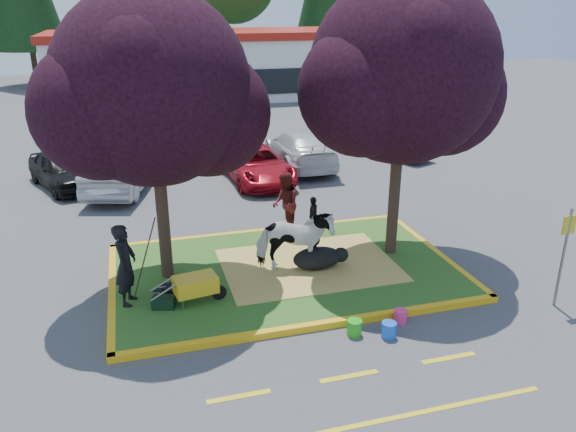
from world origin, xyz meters
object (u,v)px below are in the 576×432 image
object	(u,v)px
cow	(295,241)
bucket_green	(354,328)
handler	(126,265)
bucket_pink	(401,316)
sign_post	(565,248)
car_black	(62,169)
car_silver	(123,168)
bucket_blue	(389,330)
calf	(317,258)
wheelbarrow	(196,285)

from	to	relation	value
cow	bucket_green	bearing A→B (deg)	-157.37
handler	bucket_pink	size ratio (longest dim) A/B	6.33
sign_post	bucket_pink	xyz separation A→B (m)	(-3.57, 0.30, -1.24)
cow	sign_post	size ratio (longest dim) A/B	0.81
car_black	bucket_green	bearing A→B (deg)	-84.41
sign_post	car_silver	xyz separation A→B (m)	(-8.97, 11.06, -0.60)
handler	bucket_pink	world-z (taller)	handler
bucket_pink	sign_post	bearing A→B (deg)	-4.76
handler	car_black	bearing A→B (deg)	29.52
handler	car_black	xyz separation A→B (m)	(-2.09, 9.50, -0.40)
handler	car_black	distance (m)	9.74
bucket_green	bucket_blue	bearing A→B (deg)	-22.68
cow	car_black	xyz separation A→B (m)	(-5.97, 9.02, -0.27)
sign_post	bucket_blue	distance (m)	4.23
bucket_pink	calf	bearing A→B (deg)	110.01
cow	bucket_green	world-z (taller)	cow
sign_post	bucket_blue	bearing A→B (deg)	179.61
wheelbarrow	car_black	size ratio (longest dim) A/B	0.42
calf	wheelbarrow	distance (m)	3.17
calf	car_silver	xyz separation A→B (m)	(-4.45, 8.16, 0.37)
bucket_blue	car_silver	xyz separation A→B (m)	(-4.92, 11.20, 0.62)
handler	sign_post	size ratio (longest dim) A/B	0.80
car_silver	car_black	bearing A→B (deg)	-6.79
bucket_blue	handler	bearing A→B (deg)	152.52
wheelbarrow	bucket_pink	size ratio (longest dim) A/B	5.72
car_silver	wheelbarrow	bearing A→B (deg)	114.59
cow	handler	bearing A→B (deg)	111.07
handler	sign_post	world-z (taller)	sign_post
bucket_blue	bucket_pink	bearing A→B (deg)	42.54
cow	wheelbarrow	distance (m)	2.64
handler	bucket_pink	bearing A→B (deg)	-94.40
handler	bucket_pink	xyz separation A→B (m)	(5.40, -2.12, -0.91)
bucket_blue	calf	bearing A→B (deg)	98.82
car_black	car_silver	world-z (taller)	car_silver
calf	bucket_green	distance (m)	2.79
cow	car_black	distance (m)	10.82
bucket_green	car_black	distance (m)	13.43
bucket_green	sign_post	bearing A→B (deg)	-1.50
car_silver	bucket_green	bearing A→B (deg)	127.19
bucket_blue	car_silver	size ratio (longest dim) A/B	0.07
calf	handler	distance (m)	4.52
bucket_blue	wheelbarrow	bearing A→B (deg)	148.39
bucket_blue	car_silver	bearing A→B (deg)	113.74
handler	bucket_blue	xyz separation A→B (m)	(4.92, -2.56, -0.89)
calf	wheelbarrow	xyz separation A→B (m)	(-3.04, -0.87, 0.16)
handler	bucket_green	size ratio (longest dim) A/B	5.58
cow	sign_post	distance (m)	5.88
bucket_pink	car_silver	world-z (taller)	car_silver
handler	calf	bearing A→B (deg)	-66.81
bucket_green	bucket_blue	world-z (taller)	bucket_green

